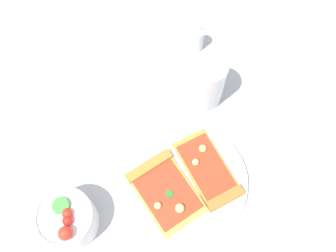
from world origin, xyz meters
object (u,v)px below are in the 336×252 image
at_px(pizza_slice_far, 163,189).
at_px(salad_bowl, 67,220).
at_px(soda_glass, 207,83).
at_px(plate, 187,181).
at_px(pizza_slice_near, 209,173).
at_px(pepper_shaker, 197,38).

xyz_separation_m(pizza_slice_far, salad_bowl, (0.09, 0.16, 0.02)).
bearing_deg(soda_glass, salad_bowl, 86.87).
bearing_deg(plate, salad_bowl, 61.34).
bearing_deg(plate, soda_glass, -61.76).
xyz_separation_m(pizza_slice_near, soda_glass, (0.12, -0.13, 0.04)).
distance_m(pizza_slice_near, pepper_shaker, 0.31).
bearing_deg(salad_bowl, pizza_slice_near, -119.41).
xyz_separation_m(plate, soda_glass, (0.09, -0.17, 0.05)).
bearing_deg(pizza_slice_near, plate, 56.66).
bearing_deg(soda_glass, pizza_slice_far, 107.97).
bearing_deg(salad_bowl, pepper_shaker, -80.59).
xyz_separation_m(pizza_slice_far, soda_glass, (0.07, -0.22, 0.04)).
bearing_deg(pizza_slice_far, plate, -115.80).
distance_m(pizza_slice_far, pepper_shaker, 0.35).
distance_m(salad_bowl, soda_glass, 0.38).
bearing_deg(pepper_shaker, pizza_slice_near, 133.89).
xyz_separation_m(pizza_slice_far, pepper_shaker, (0.17, -0.31, 0.02)).
relative_size(pizza_slice_near, soda_glass, 1.38).
bearing_deg(soda_glass, pepper_shaker, -42.59).
distance_m(pizza_slice_far, salad_bowl, 0.19).
relative_size(pizza_slice_near, pepper_shaker, 2.40).
xyz_separation_m(salad_bowl, soda_glass, (-0.02, -0.38, 0.02)).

